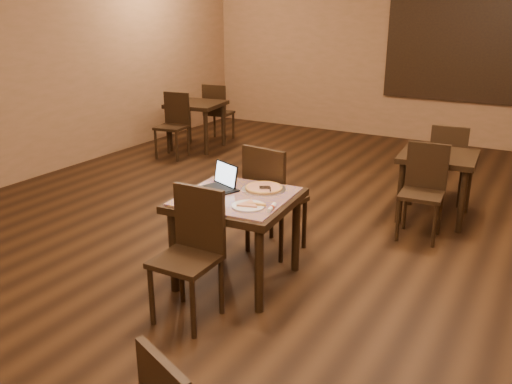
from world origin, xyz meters
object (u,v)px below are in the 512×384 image
Objects in this scene: pizza_pan at (264,189)px; other_table_a at (438,165)px; tiled_table at (237,207)px; other_table_b at (196,110)px; other_table_a_chair_near at (424,185)px; other_table_b_chair_far at (217,109)px; laptop at (222,182)px; chair_main_far at (271,194)px; other_table_a_chair_far at (448,160)px; chair_main_near at (192,246)px; other_table_b_chair_near at (174,121)px.

pizza_pan is 0.45× the size of other_table_a.
tiled_table is 2.66× the size of pizza_pan.
other_table_a_chair_near is at bearing -31.75° from other_table_b.
laptop is at bearing 116.04° from other_table_b_chair_far.
laptop is 0.35m from pizza_pan.
chair_main_far is 2.79× the size of pizza_pan.
other_table_b_chair_far is at bearing -20.99° from other_table_a_chair_far.
chair_main_far is 1.11× the size of other_table_a_chair_far.
chair_main_near is 2.64× the size of pizza_pan.
other_table_a_chair_far is at bearing 63.73° from tiled_table.
chair_main_far reaches higher than tiled_table.
chair_main_far reaches higher than other_table_a_chair_far.
pizza_pan is (0.12, 0.85, 0.21)m from chair_main_near.
other_table_a_chair_near is at bearing 73.26° from laptop.
other_table_a_chair_far is at bearing -9.51° from other_table_b_chair_near.
chair_main_far is at bearing -138.80° from other_table_a_chair_near.
other_table_a_chair_near is at bearing -24.58° from other_table_b_chair_near.
tiled_table is at bearing 117.30° from other_table_b_chair_far.
pizza_pan is at bearing -55.22° from other_table_b.
other_table_b_chair_near is at bearing 166.95° from other_table_a.
other_table_a_chair_far is at bearing 154.87° from other_table_b_chair_far.
other_table_b is (-2.91, 2.86, 0.03)m from chair_main_far.
other_table_a_chair_far is (0.01, 0.55, -0.07)m from other_table_a.
tiled_table is at bearing -126.61° from other_table_a_chair_near.
pizza_pan is at bearing -120.05° from other_table_a.
other_table_a_chair_far is at bearing 85.01° from other_table_a.
chair_main_far is at bearing 89.43° from chair_main_near.
other_table_b is at bearing 125.23° from tiled_table.
other_table_b is 0.57m from other_table_b_chair_far.
other_table_b_chair_near is (-2.73, 2.81, -0.27)m from laptop.
other_table_a_chair_near reaches higher than pizza_pan.
tiled_table is 2.54m from other_table_a.
laptop is at bearing -125.15° from other_table_a.
chair_main_near is 5.02m from other_table_b.
other_table_a_chair_near reaches higher than other_table_b.
laptop reaches higher than other_table_a.
pizza_pan reaches higher than other_table_a.
chair_main_near is 0.78m from laptop.
other_table_b is (-2.72, 3.38, -0.19)m from laptop.
other_table_b_chair_far is at bearing 128.57° from pizza_pan.
tiled_table reaches higher than other_table_b.
laptop reaches higher than other_table_b.
chair_main_far reaches higher than other_table_b_chair_far.
chair_main_near reaches higher than other_table_a.
other_table_a_chair_far reaches higher than tiled_table.
other_table_b_chair_far is at bearing 152.12° from other_table_a.
chair_main_near is 1.02× the size of other_table_b_chair_near.
tiled_table is at bearing 64.23° from other_table_a_chair_far.
laptop is 4.79m from other_table_b_chair_far.
other_table_a is at bearing 80.78° from laptop.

